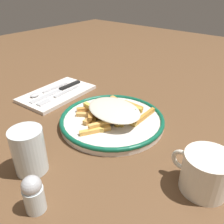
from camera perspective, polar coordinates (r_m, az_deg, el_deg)
ground_plane at (r=0.65m, az=-0.00°, el=-2.82°), size 2.60×2.60×0.00m
plate at (r=0.64m, az=-0.00°, el=-1.92°), size 0.28×0.28×0.02m
fries_heap at (r=0.63m, az=-0.20°, el=0.01°), size 0.20×0.22×0.04m
napkin at (r=0.83m, az=-13.00°, el=4.33°), size 0.16×0.25×0.01m
fork at (r=0.80m, az=-12.46°, el=4.01°), size 0.03×0.18×0.00m
knife at (r=0.83m, az=-12.09°, el=5.33°), size 0.02×0.21×0.01m
spoon at (r=0.83m, az=-16.13°, el=4.60°), size 0.02×0.15×0.01m
water_glass at (r=0.51m, az=-19.26°, el=-8.75°), size 0.07×0.07×0.10m
coffee_mug at (r=0.48m, az=21.46°, el=-13.30°), size 0.11×0.09×0.08m
salt_shaker at (r=0.44m, az=-18.28°, el=-18.10°), size 0.04×0.04×0.07m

